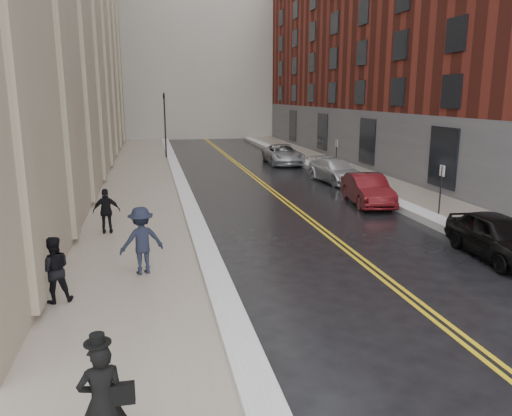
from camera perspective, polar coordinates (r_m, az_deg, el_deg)
name	(u,v)px	position (r m, az deg, el deg)	size (l,w,h in m)	color
ground	(323,315)	(12.07, 7.71, -12.03)	(160.00, 160.00, 0.00)	black
sidewalk_left	(139,192)	(26.77, -13.24, 1.77)	(4.00, 64.00, 0.15)	gray
sidewalk_right	(379,183)	(29.66, 13.83, 2.80)	(3.00, 64.00, 0.15)	gray
lane_stripe_a	(267,189)	(27.47, 1.27, 2.24)	(0.12, 64.00, 0.01)	gold
lane_stripe_b	(271,188)	(27.53, 1.75, 2.26)	(0.12, 64.00, 0.01)	gold
snow_ridge_left	(183,189)	(26.79, -8.32, 2.11)	(0.70, 60.80, 0.26)	white
snow_ridge_right	(349,183)	(28.89, 10.53, 2.85)	(0.85, 60.80, 0.30)	white
building_right	(453,37)	(39.71, 21.64, 17.68)	(14.00, 50.00, 18.00)	maroon
traffic_signal	(165,120)	(40.35, -10.37, 9.83)	(0.18, 0.15, 5.20)	black
parking_sign_near	(441,186)	(22.02, 20.38, 2.36)	(0.06, 0.35, 2.23)	black
parking_sign_far	(336,153)	(32.68, 9.17, 6.18)	(0.06, 0.35, 2.23)	black
car_black	(498,236)	(17.40, 25.94, -2.94)	(1.68, 4.17, 1.42)	black
car_maroon	(367,190)	(23.91, 12.62, 2.07)	(1.51, 4.33, 1.43)	#4C0D11
car_silver_near	(336,171)	(29.77, 9.08, 4.24)	(1.92, 4.71, 1.37)	#B7BABF
car_silver_far	(283,154)	(37.25, 3.13, 6.14)	(2.40, 5.21, 1.45)	#A1A5A9
pedestrian_main	(102,402)	(7.50, -17.19, -20.40)	(0.63, 0.41, 1.72)	black
pedestrian_a	(54,270)	(12.95, -22.12, -6.55)	(0.79, 0.62, 1.63)	black
pedestrian_b	(142,240)	(14.22, -12.95, -3.64)	(1.23, 0.71, 1.90)	black
pedestrian_c	(107,211)	(18.69, -16.70, -0.34)	(0.96, 0.40, 1.63)	black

